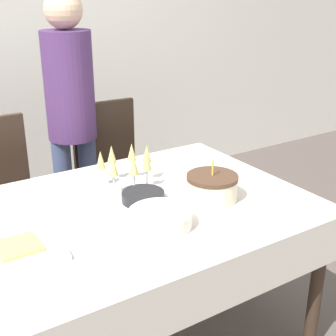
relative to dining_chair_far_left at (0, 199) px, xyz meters
The scene contains 11 objects.
dining_table 0.93m from the dining_chair_far_left, 68.46° to the right, with size 1.54×1.08×0.73m.
dining_chair_far_left is the anchor object (origin of this frame).
dining_chair_far_right 0.68m from the dining_chair_far_left, ahead, with size 0.44×0.44×0.95m.
birthday_cake 1.23m from the dining_chair_far_left, 54.79° to the right, with size 0.22×0.22×0.19m.
champagne_tray 0.85m from the dining_chair_far_left, 56.01° to the right, with size 0.33×0.33×0.18m.
plate_stack_main 1.15m from the dining_chair_far_left, 70.68° to the right, with size 0.25×0.25×0.06m.
plate_stack_dessert 0.96m from the dining_chair_far_left, 62.90° to the right, with size 0.19×0.19×0.04m.
cake_knife 1.39m from the dining_chair_far_left, 56.34° to the right, with size 0.29×0.12×0.00m.
fork_pile 1.10m from the dining_chair_far_left, 95.05° to the right, with size 0.17×0.07×0.02m.
napkin_pile 0.96m from the dining_chair_far_left, 98.74° to the right, with size 0.15×0.15×0.01m.
person_standing 0.64m from the dining_chair_far_left, ahead, with size 0.28×0.28×1.59m.
Camera 1 is at (-0.82, -1.58, 1.61)m, focal length 50.00 mm.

